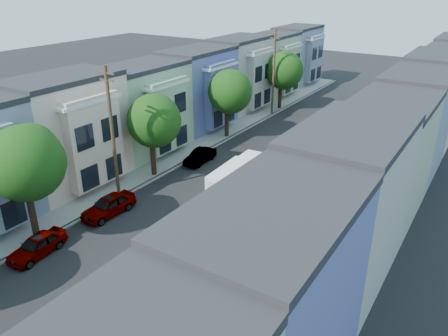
{
  "coord_description": "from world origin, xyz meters",
  "views": [
    {
      "loc": [
        16.78,
        -18.91,
        15.76
      ],
      "look_at": [
        0.26,
        6.84,
        2.2
      ],
      "focal_mm": 35.0,
      "sensor_mm": 36.0,
      "label": 1
    }
  ],
  "objects_px": {
    "fedex_truck": "(242,182)",
    "parked_right_b": "(222,251)",
    "lead_sedan": "(302,146)",
    "tree_b": "(25,163)",
    "tree_c": "(153,121)",
    "parked_left_b": "(37,246)",
    "parked_left_d": "(200,157)",
    "parked_right_d": "(360,127)",
    "utility_pole_near": "(113,134)",
    "parked_right_c": "(334,149)",
    "tree_e": "(284,71)",
    "tree_d": "(229,92)",
    "tree_far_r": "(391,93)",
    "parked_left_c": "(109,206)",
    "utility_pole_far": "(274,73)"
  },
  "relations": [
    {
      "from": "tree_d",
      "to": "lead_sedan",
      "type": "xyz_separation_m",
      "value": [
        8.29,
        0.08,
        -4.26
      ]
    },
    {
      "from": "parked_left_b",
      "to": "fedex_truck",
      "type": "bearing_deg",
      "value": 54.85
    },
    {
      "from": "parked_right_d",
      "to": "tree_d",
      "type": "bearing_deg",
      "value": -145.12
    },
    {
      "from": "fedex_truck",
      "to": "parked_left_c",
      "type": "xyz_separation_m",
      "value": [
        -7.14,
        -6.65,
        -1.05
      ]
    },
    {
      "from": "tree_b",
      "to": "parked_left_b",
      "type": "bearing_deg",
      "value": -38.69
    },
    {
      "from": "parked_right_c",
      "to": "parked_right_d",
      "type": "distance_m",
      "value": 8.19
    },
    {
      "from": "parked_left_c",
      "to": "parked_right_d",
      "type": "bearing_deg",
      "value": 72.75
    },
    {
      "from": "utility_pole_near",
      "to": "parked_left_b",
      "type": "relative_size",
      "value": 2.49
    },
    {
      "from": "tree_d",
      "to": "utility_pole_near",
      "type": "distance_m",
      "value": 16.05
    },
    {
      "from": "tree_b",
      "to": "parked_left_b",
      "type": "relative_size",
      "value": 1.93
    },
    {
      "from": "tree_b",
      "to": "tree_d",
      "type": "relative_size",
      "value": 1.08
    },
    {
      "from": "parked_right_c",
      "to": "tree_c",
      "type": "bearing_deg",
      "value": -135.53
    },
    {
      "from": "fedex_truck",
      "to": "lead_sedan",
      "type": "relative_size",
      "value": 1.36
    },
    {
      "from": "parked_left_b",
      "to": "parked_right_c",
      "type": "xyz_separation_m",
      "value": [
        9.8,
        25.07,
        0.11
      ]
    },
    {
      "from": "fedex_truck",
      "to": "parked_right_d",
      "type": "relative_size",
      "value": 1.66
    },
    {
      "from": "parked_right_b",
      "to": "parked_right_d",
      "type": "bearing_deg",
      "value": 92.85
    },
    {
      "from": "utility_pole_far",
      "to": "tree_b",
      "type": "bearing_deg",
      "value": -90.0
    },
    {
      "from": "utility_pole_near",
      "to": "parked_right_c",
      "type": "xyz_separation_m",
      "value": [
        11.2,
        16.84,
        -4.39
      ]
    },
    {
      "from": "parked_right_b",
      "to": "parked_left_d",
      "type": "bearing_deg",
      "value": 133.3
    },
    {
      "from": "parked_left_c",
      "to": "parked_right_b",
      "type": "height_order",
      "value": "parked_left_c"
    },
    {
      "from": "tree_d",
      "to": "tree_c",
      "type": "bearing_deg",
      "value": -90.0
    },
    {
      "from": "parked_right_b",
      "to": "parked_left_b",
      "type": "bearing_deg",
      "value": -147.55
    },
    {
      "from": "parked_left_c",
      "to": "parked_right_d",
      "type": "height_order",
      "value": "parked_left_c"
    },
    {
      "from": "tree_d",
      "to": "fedex_truck",
      "type": "relative_size",
      "value": 1.09
    },
    {
      "from": "lead_sedan",
      "to": "parked_right_c",
      "type": "relative_size",
      "value": 1.03
    },
    {
      "from": "tree_c",
      "to": "parked_left_d",
      "type": "distance_m",
      "value": 6.31
    },
    {
      "from": "tree_e",
      "to": "utility_pole_near",
      "type": "distance_m",
      "value": 28.73
    },
    {
      "from": "fedex_truck",
      "to": "lead_sedan",
      "type": "xyz_separation_m",
      "value": [
        -0.25,
        11.85,
        -1.09
      ]
    },
    {
      "from": "tree_c",
      "to": "parked_left_b",
      "type": "bearing_deg",
      "value": -83.7
    },
    {
      "from": "utility_pole_far",
      "to": "lead_sedan",
      "type": "distance_m",
      "value": 13.64
    },
    {
      "from": "tree_e",
      "to": "tree_d",
      "type": "bearing_deg",
      "value": -90.0
    },
    {
      "from": "tree_e",
      "to": "parked_right_d",
      "type": "distance_m",
      "value": 12.55
    },
    {
      "from": "tree_b",
      "to": "parked_right_b",
      "type": "bearing_deg",
      "value": 21.64
    },
    {
      "from": "tree_e",
      "to": "lead_sedan",
      "type": "relative_size",
      "value": 1.51
    },
    {
      "from": "utility_pole_near",
      "to": "utility_pole_far",
      "type": "distance_m",
      "value": 26.0
    },
    {
      "from": "parked_right_d",
      "to": "parked_right_c",
      "type": "bearing_deg",
      "value": -93.84
    },
    {
      "from": "tree_far_r",
      "to": "parked_left_d",
      "type": "relative_size",
      "value": 1.51
    },
    {
      "from": "tree_b",
      "to": "tree_e",
      "type": "bearing_deg",
      "value": 90.0
    },
    {
      "from": "tree_far_r",
      "to": "parked_right_c",
      "type": "distance_m",
      "value": 11.91
    },
    {
      "from": "utility_pole_near",
      "to": "tree_far_r",
      "type": "bearing_deg",
      "value": 64.87
    },
    {
      "from": "utility_pole_far",
      "to": "parked_left_c",
      "type": "bearing_deg",
      "value": -87.17
    },
    {
      "from": "parked_left_d",
      "to": "tree_c",
      "type": "bearing_deg",
      "value": -109.6
    },
    {
      "from": "fedex_truck",
      "to": "lead_sedan",
      "type": "distance_m",
      "value": 11.91
    },
    {
      "from": "utility_pole_near",
      "to": "parked_right_c",
      "type": "bearing_deg",
      "value": 56.37
    },
    {
      "from": "tree_c",
      "to": "fedex_truck",
      "type": "xyz_separation_m",
      "value": [
        8.54,
        -0.18,
        -3.18
      ]
    },
    {
      "from": "tree_b",
      "to": "tree_c",
      "type": "xyz_separation_m",
      "value": [
        -0.0,
        11.57,
        -0.46
      ]
    },
    {
      "from": "fedex_truck",
      "to": "parked_right_b",
      "type": "height_order",
      "value": "fedex_truck"
    },
    {
      "from": "parked_right_b",
      "to": "parked_right_c",
      "type": "height_order",
      "value": "parked_right_c"
    },
    {
      "from": "tree_c",
      "to": "utility_pole_near",
      "type": "distance_m",
      "value": 4.46
    },
    {
      "from": "parked_left_d",
      "to": "parked_right_d",
      "type": "relative_size",
      "value": 0.93
    }
  ]
}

